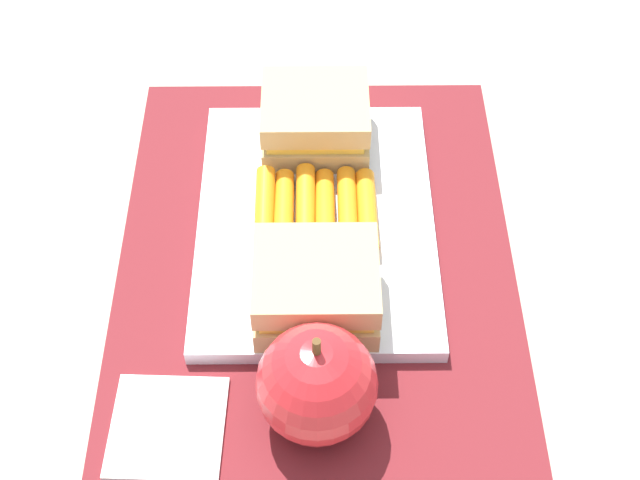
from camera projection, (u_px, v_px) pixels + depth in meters
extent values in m
plane|color=#B7AD99|center=(320.00, 263.00, 0.63)|extent=(2.40, 2.40, 0.00)
cube|color=maroon|center=(320.00, 259.00, 0.63)|extent=(0.36, 0.28, 0.01)
cube|color=white|center=(320.00, 222.00, 0.64)|extent=(0.23, 0.17, 0.01)
cube|color=tan|center=(319.00, 132.00, 0.67)|extent=(0.07, 0.08, 0.02)
cube|color=#F4CC4C|center=(319.00, 120.00, 0.66)|extent=(0.07, 0.07, 0.01)
cube|color=tan|center=(319.00, 107.00, 0.65)|extent=(0.07, 0.08, 0.02)
cube|color=tan|center=(320.00, 298.00, 0.58)|extent=(0.07, 0.08, 0.02)
cube|color=#F4CC4C|center=(320.00, 287.00, 0.57)|extent=(0.07, 0.07, 0.01)
cube|color=tan|center=(320.00, 275.00, 0.56)|extent=(0.07, 0.08, 0.02)
cylinder|color=orange|center=(268.00, 213.00, 0.63)|extent=(0.08, 0.01, 0.02)
cylinder|color=orange|center=(288.00, 212.00, 0.63)|extent=(0.08, 0.01, 0.02)
cylinder|color=orange|center=(309.00, 209.00, 0.63)|extent=(0.08, 0.01, 0.02)
cylinder|color=orange|center=(329.00, 210.00, 0.63)|extent=(0.08, 0.01, 0.02)
cylinder|color=orange|center=(351.00, 209.00, 0.63)|extent=(0.08, 0.01, 0.02)
cylinder|color=orange|center=(371.00, 210.00, 0.63)|extent=(0.08, 0.01, 0.02)
sphere|color=red|center=(321.00, 384.00, 0.52)|extent=(0.07, 0.07, 0.07)
cylinder|color=brown|center=(321.00, 347.00, 0.49)|extent=(0.01, 0.01, 0.01)
cube|color=white|center=(172.00, 427.00, 0.54)|extent=(0.07, 0.07, 0.00)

